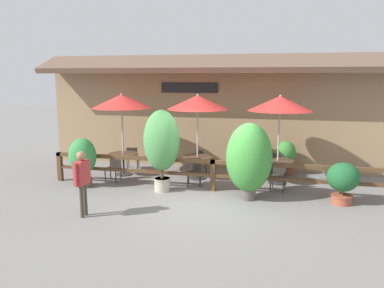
# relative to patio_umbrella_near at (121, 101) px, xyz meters

# --- Properties ---
(ground_plane) EXTENTS (60.00, 60.00, 0.00)m
(ground_plane) POSITION_rel_patio_umbrella_near_xyz_m (3.38, -2.22, -2.58)
(ground_plane) COLOR slate
(building_facade) EXTENTS (14.28, 1.49, 4.23)m
(building_facade) POSITION_rel_patio_umbrella_near_xyz_m (3.38, 1.88, -0.41)
(building_facade) COLOR #997A56
(building_facade) RESTS_ON ground
(patio_railing) EXTENTS (10.40, 0.14, 0.95)m
(patio_railing) POSITION_rel_patio_umbrella_near_xyz_m (3.38, -1.17, -1.88)
(patio_railing) COLOR brown
(patio_railing) RESTS_ON ground
(patio_umbrella_near) EXTENTS (2.02, 2.02, 2.85)m
(patio_umbrella_near) POSITION_rel_patio_umbrella_near_xyz_m (0.00, 0.00, 0.00)
(patio_umbrella_near) COLOR #B7B2A8
(patio_umbrella_near) RESTS_ON ground
(dining_table_near) EXTENTS (1.03, 1.03, 0.76)m
(dining_table_near) POSITION_rel_patio_umbrella_near_xyz_m (-0.00, 0.00, -1.96)
(dining_table_near) COLOR #4C3826
(dining_table_near) RESTS_ON ground
(chair_near_streetside) EXTENTS (0.44, 0.44, 0.85)m
(chair_near_streetside) POSITION_rel_patio_umbrella_near_xyz_m (-0.01, -0.78, -2.10)
(chair_near_streetside) COLOR #332D28
(chair_near_streetside) RESTS_ON ground
(chair_near_wallside) EXTENTS (0.50, 0.50, 0.85)m
(chair_near_wallside) POSITION_rel_patio_umbrella_near_xyz_m (0.03, 0.78, -2.10)
(chair_near_wallside) COLOR #332D28
(chair_near_wallside) RESTS_ON ground
(patio_umbrella_middle) EXTENTS (2.02, 2.02, 2.85)m
(patio_umbrella_middle) POSITION_rel_patio_umbrella_near_xyz_m (2.64, 0.08, 0.00)
(patio_umbrella_middle) COLOR #B7B2A8
(patio_umbrella_middle) RESTS_ON ground
(dining_table_middle) EXTENTS (1.03, 1.03, 0.76)m
(dining_table_middle) POSITION_rel_patio_umbrella_near_xyz_m (2.64, 0.08, -1.96)
(dining_table_middle) COLOR #4C3826
(dining_table_middle) RESTS_ON ground
(chair_middle_streetside) EXTENTS (0.48, 0.48, 0.85)m
(chair_middle_streetside) POSITION_rel_patio_umbrella_near_xyz_m (2.70, -0.66, -2.10)
(chair_middle_streetside) COLOR #332D28
(chair_middle_streetside) RESTS_ON ground
(chair_middle_wallside) EXTENTS (0.50, 0.50, 0.85)m
(chair_middle_wallside) POSITION_rel_patio_umbrella_near_xyz_m (2.67, 0.83, -2.10)
(chair_middle_wallside) COLOR #332D28
(chair_middle_wallside) RESTS_ON ground
(patio_umbrella_far) EXTENTS (2.02, 2.02, 2.85)m
(patio_umbrella_far) POSITION_rel_patio_umbrella_near_xyz_m (5.28, 0.11, 0.00)
(patio_umbrella_far) COLOR #B7B2A8
(patio_umbrella_far) RESTS_ON ground
(dining_table_far) EXTENTS (1.03, 1.03, 0.76)m
(dining_table_far) POSITION_rel_patio_umbrella_near_xyz_m (5.28, 0.11, -1.96)
(dining_table_far) COLOR #4C3826
(dining_table_far) RESTS_ON ground
(chair_far_streetside) EXTENTS (0.48, 0.48, 0.85)m
(chair_far_streetside) POSITION_rel_patio_umbrella_near_xyz_m (5.31, -0.66, -2.10)
(chair_far_streetside) COLOR #332D28
(chair_far_streetside) RESTS_ON ground
(chair_far_wallside) EXTENTS (0.46, 0.46, 0.85)m
(chair_far_wallside) POSITION_rel_patio_umbrella_near_xyz_m (5.28, 0.87, -2.10)
(chair_far_wallside) COLOR #332D28
(chair_far_wallside) RESTS_ON ground
(potted_plant_tall_tropical) EXTENTS (1.08, 0.97, 2.46)m
(potted_plant_tall_tropical) POSITION_rel_patio_umbrella_near_xyz_m (1.89, -1.53, -1.09)
(potted_plant_tall_tropical) COLOR #B7AD99
(potted_plant_tall_tropical) RESTS_ON ground
(potted_plant_broad_leaf) EXTENTS (0.85, 0.77, 1.14)m
(potted_plant_broad_leaf) POSITION_rel_patio_umbrella_near_xyz_m (6.99, -1.56, -1.91)
(potted_plant_broad_leaf) COLOR #9E4C33
(potted_plant_broad_leaf) RESTS_ON ground
(potted_plant_small_flowering) EXTENTS (1.28, 1.15, 2.17)m
(potted_plant_small_flowering) POSITION_rel_patio_umbrella_near_xyz_m (4.48, -1.73, -1.41)
(potted_plant_small_flowering) COLOR #564C47
(potted_plant_small_flowering) RESTS_ON ground
(potted_plant_corner_fern) EXTENTS (0.86, 0.77, 1.54)m
(potted_plant_corner_fern) POSITION_rel_patio_umbrella_near_xyz_m (-0.65, -1.64, -1.68)
(potted_plant_corner_fern) COLOR #564C47
(potted_plant_corner_fern) RESTS_ON ground
(potted_plant_entrance_palm) EXTENTS (0.70, 0.64, 1.19)m
(potted_plant_entrance_palm) POSITION_rel_patio_umbrella_near_xyz_m (5.54, 1.33, -1.94)
(potted_plant_entrance_palm) COLOR brown
(potted_plant_entrance_palm) RESTS_ON ground
(pedestrian) EXTENTS (0.23, 0.58, 1.64)m
(pedestrian) POSITION_rel_patio_umbrella_near_xyz_m (0.63, -3.96, -1.52)
(pedestrian) COLOR #42382D
(pedestrian) RESTS_ON ground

